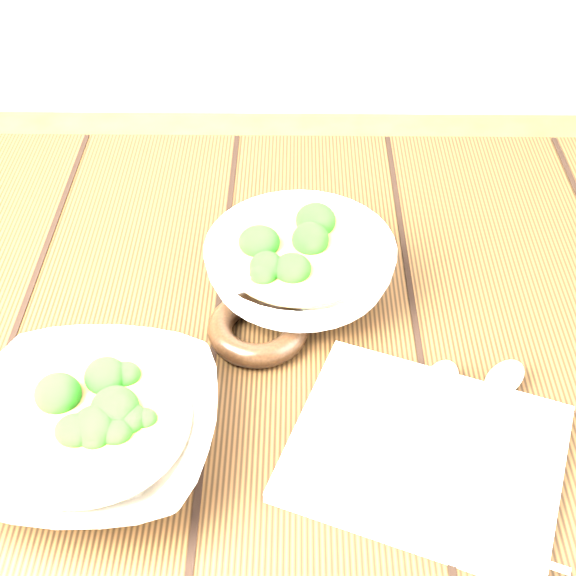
{
  "coord_description": "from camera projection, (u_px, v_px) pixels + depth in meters",
  "views": [
    {
      "loc": [
        0.06,
        -0.52,
        1.32
      ],
      "look_at": [
        0.05,
        0.04,
        0.8
      ],
      "focal_mm": 50.0,
      "sensor_mm": 36.0,
      "label": 1
    }
  ],
  "objects": [
    {
      "name": "soup_bowl_front",
      "position": [
        94.0,
        431.0,
        0.67
      ],
      "size": [
        0.22,
        0.22,
        0.06
      ],
      "color": "silver",
      "rests_on": "table"
    },
    {
      "name": "spoon_left",
      "position": [
        428.0,
        409.0,
        0.71
      ],
      "size": [
        0.09,
        0.17,
        0.01
      ],
      "color": "#B5AD9F",
      "rests_on": "napkin"
    },
    {
      "name": "soup_bowl_back",
      "position": [
        300.0,
        267.0,
        0.82
      ],
      "size": [
        0.23,
        0.23,
        0.07
      ],
      "color": "silver",
      "rests_on": "table"
    },
    {
      "name": "trivet",
      "position": [
        258.0,
        328.0,
        0.78
      ],
      "size": [
        0.13,
        0.13,
        0.02
      ],
      "primitive_type": "torus",
      "rotation": [
        0.0,
        0.0,
        0.35
      ],
      "color": "black",
      "rests_on": "table"
    },
    {
      "name": "napkin",
      "position": [
        425.0,
        452.0,
        0.68
      ],
      "size": [
        0.27,
        0.25,
        0.01
      ],
      "primitive_type": "cube",
      "rotation": [
        0.0,
        0.0,
        -0.36
      ],
      "color": "#BEB39E",
      "rests_on": "table"
    },
    {
      "name": "table",
      "position": [
        239.0,
        433.0,
        0.85
      ],
      "size": [
        1.2,
        0.8,
        0.75
      ],
      "color": "#321F0E",
      "rests_on": "ground"
    },
    {
      "name": "spoon_right",
      "position": [
        484.0,
        402.0,
        0.71
      ],
      "size": [
        0.13,
        0.15,
        0.01
      ],
      "color": "#B5AD9F",
      "rests_on": "napkin"
    }
  ]
}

